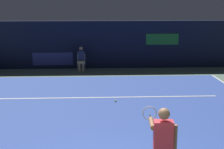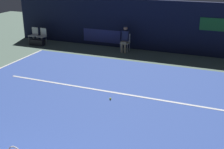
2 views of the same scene
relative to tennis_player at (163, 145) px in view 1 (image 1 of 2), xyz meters
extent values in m
plane|color=slate|center=(-0.81, 4.51, -0.99)|extent=(32.27, 32.27, 0.00)
cube|color=#3856B2|center=(-0.81, 4.51, -0.98)|extent=(10.84, 11.19, 0.01)
cube|color=white|center=(-0.81, 6.47, -0.97)|extent=(8.45, 0.10, 0.01)
cube|color=#141933|center=(-0.81, 12.35, 0.31)|extent=(16.05, 0.30, 2.60)
cube|color=navy|center=(-3.62, 12.19, -0.44)|extent=(2.20, 0.04, 0.70)
cube|color=#1E6B2D|center=(2.40, 12.19, 0.61)|extent=(1.80, 0.04, 0.60)
cube|color=#D8333F|center=(0.00, -0.03, 0.21)|extent=(0.38, 0.25, 0.56)
sphere|color=#8C6647|center=(0.00, -0.03, 0.63)|extent=(0.22, 0.22, 0.22)
cylinder|color=#8C6647|center=(-0.18, 0.21, 0.36)|extent=(0.13, 0.51, 0.09)
cylinder|color=#8C6647|center=(0.22, -0.03, 0.13)|extent=(0.09, 0.09, 0.56)
cylinder|color=black|center=(-0.15, 0.51, 0.36)|extent=(0.06, 0.30, 0.03)
torus|color=#B2B2B7|center=(-0.13, 0.79, 0.36)|extent=(0.30, 0.05, 0.30)
cube|color=white|center=(-2.04, 11.56, -0.53)|extent=(0.45, 0.41, 0.04)
cube|color=white|center=(-2.04, 11.76, -0.30)|extent=(0.42, 0.04, 0.42)
cylinder|color=#B2B2B7|center=(-2.22, 11.38, -0.76)|extent=(0.03, 0.03, 0.46)
cylinder|color=#B2B2B7|center=(-1.85, 11.39, -0.76)|extent=(0.03, 0.03, 0.46)
cylinder|color=#B2B2B7|center=(-2.23, 11.72, -0.76)|extent=(0.03, 0.03, 0.46)
cylinder|color=#B2B2B7|center=(-1.85, 11.73, -0.76)|extent=(0.03, 0.03, 0.46)
cube|color=tan|center=(-2.04, 11.48, -0.49)|extent=(0.33, 0.41, 0.14)
cylinder|color=tan|center=(-2.12, 11.30, -0.76)|extent=(0.11, 0.11, 0.46)
cylinder|color=tan|center=(-1.94, 11.30, -0.76)|extent=(0.11, 0.11, 0.46)
cube|color=#23284C|center=(-2.04, 11.60, -0.16)|extent=(0.34, 0.23, 0.52)
sphere|color=tan|center=(-2.04, 11.60, 0.22)|extent=(0.20, 0.20, 0.20)
cylinder|color=#141933|center=(-2.04, 11.60, 0.31)|extent=(0.19, 0.19, 0.04)
sphere|color=#CCE033|center=(-0.54, 5.88, -0.94)|extent=(0.07, 0.07, 0.07)
camera|label=1|loc=(-1.23, -5.70, 2.65)|focal=52.75mm
camera|label=2|loc=(2.84, -2.38, 3.27)|focal=47.34mm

